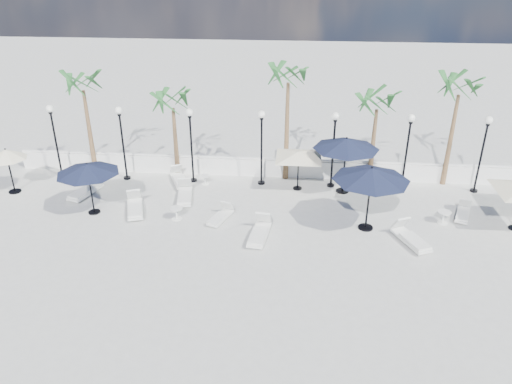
# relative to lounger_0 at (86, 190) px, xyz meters

# --- Properties ---
(ground) EXTENTS (100.00, 100.00, 0.00)m
(ground) POSITION_rel_lounger_0_xyz_m (8.37, -4.48, -0.26)
(ground) COLOR #A6A6A0
(ground) RESTS_ON ground
(balustrade) EXTENTS (26.00, 0.30, 1.01)m
(balustrade) POSITION_rel_lounger_0_xyz_m (8.37, 3.02, 0.21)
(balustrade) COLOR silver
(balustrade) RESTS_ON ground
(lamppost_0) EXTENTS (0.36, 0.36, 3.84)m
(lamppost_0) POSITION_rel_lounger_0_xyz_m (-2.13, 2.02, 2.23)
(lamppost_0) COLOR black
(lamppost_0) RESTS_ON ground
(lamppost_1) EXTENTS (0.36, 0.36, 3.84)m
(lamppost_1) POSITION_rel_lounger_0_xyz_m (1.37, 2.02, 2.23)
(lamppost_1) COLOR black
(lamppost_1) RESTS_ON ground
(lamppost_2) EXTENTS (0.36, 0.36, 3.84)m
(lamppost_2) POSITION_rel_lounger_0_xyz_m (4.87, 2.02, 2.23)
(lamppost_2) COLOR black
(lamppost_2) RESTS_ON ground
(lamppost_3) EXTENTS (0.36, 0.36, 3.84)m
(lamppost_3) POSITION_rel_lounger_0_xyz_m (8.37, 2.02, 2.23)
(lamppost_3) COLOR black
(lamppost_3) RESTS_ON ground
(lamppost_4) EXTENTS (0.36, 0.36, 3.84)m
(lamppost_4) POSITION_rel_lounger_0_xyz_m (11.87, 2.02, 2.23)
(lamppost_4) COLOR black
(lamppost_4) RESTS_ON ground
(lamppost_5) EXTENTS (0.36, 0.36, 3.84)m
(lamppost_5) POSITION_rel_lounger_0_xyz_m (15.37, 2.02, 2.23)
(lamppost_5) COLOR black
(lamppost_5) RESTS_ON ground
(lamppost_6) EXTENTS (0.36, 0.36, 3.84)m
(lamppost_6) POSITION_rel_lounger_0_xyz_m (18.87, 2.02, 2.23)
(lamppost_6) COLOR black
(lamppost_6) RESTS_ON ground
(palm_0) EXTENTS (2.60, 2.60, 5.50)m
(palm_0) POSITION_rel_lounger_0_xyz_m (-0.63, 2.82, 4.28)
(palm_0) COLOR brown
(palm_0) RESTS_ON ground
(palm_1) EXTENTS (2.60, 2.60, 4.70)m
(palm_1) POSITION_rel_lounger_0_xyz_m (3.87, 2.82, 3.50)
(palm_1) COLOR brown
(palm_1) RESTS_ON ground
(palm_2) EXTENTS (2.60, 2.60, 6.10)m
(palm_2) POSITION_rel_lounger_0_xyz_m (9.57, 2.82, 4.86)
(palm_2) COLOR brown
(palm_2) RESTS_ON ground
(palm_3) EXTENTS (2.60, 2.60, 4.90)m
(palm_3) POSITION_rel_lounger_0_xyz_m (13.87, 2.82, 3.69)
(palm_3) COLOR brown
(palm_3) RESTS_ON ground
(palm_4) EXTENTS (2.60, 2.60, 5.70)m
(palm_4) POSITION_rel_lounger_0_xyz_m (17.57, 2.82, 4.47)
(palm_4) COLOR brown
(palm_4) RESTS_ON ground
(lounger_0) EXTENTS (1.21, 2.15, 0.77)m
(lounger_0) POSITION_rel_lounger_0_xyz_m (0.00, 0.00, 0.00)
(lounger_0) COLOR white
(lounger_0) RESTS_ON ground
(lounger_1) EXTENTS (1.32, 1.95, 0.70)m
(lounger_1) POSITION_rel_lounger_0_xyz_m (4.21, 1.71, -0.02)
(lounger_1) COLOR white
(lounger_1) RESTS_ON ground
(lounger_2) EXTENTS (0.99, 2.09, 0.75)m
(lounger_2) POSITION_rel_lounger_0_xyz_m (4.87, -0.07, -0.00)
(lounger_2) COLOR white
(lounger_2) RESTS_ON ground
(lounger_3) EXTENTS (1.24, 2.12, 0.76)m
(lounger_3) POSITION_rel_lounger_0_xyz_m (2.90, -1.52, -0.00)
(lounger_3) COLOR white
(lounger_3) RESTS_ON ground
(lounger_4) EXTENTS (0.91, 2.11, 0.77)m
(lounger_4) POSITION_rel_lounger_0_xyz_m (8.71, -3.25, -0.00)
(lounger_4) COLOR white
(lounger_4) RESTS_ON ground
(lounger_5) EXTENTS (1.05, 1.71, 0.61)m
(lounger_5) POSITION_rel_lounger_0_xyz_m (6.88, -1.92, -0.05)
(lounger_5) COLOR white
(lounger_5) RESTS_ON ground
(lounger_6) EXTENTS (1.06, 1.71, 0.61)m
(lounger_6) POSITION_rel_lounger_0_xyz_m (17.56, -0.72, -0.05)
(lounger_6) COLOR white
(lounger_6) RESTS_ON ground
(lounger_7) EXTENTS (1.42, 2.11, 0.76)m
(lounger_7) POSITION_rel_lounger_0_xyz_m (14.84, -3.14, -0.00)
(lounger_7) COLOR white
(lounger_7) RESTS_ON ground
(side_table_0) EXTENTS (0.57, 0.57, 0.56)m
(side_table_0) POSITION_rel_lounger_0_xyz_m (4.93, -1.97, 0.08)
(side_table_0) COLOR white
(side_table_0) RESTS_ON ground
(side_table_1) EXTENTS (0.49, 0.49, 0.48)m
(side_table_1) POSITION_rel_lounger_0_xyz_m (5.54, 1.71, 0.03)
(side_table_1) COLOR white
(side_table_1) RESTS_ON ground
(side_table_2) EXTENTS (0.58, 0.58, 0.57)m
(side_table_2) POSITION_rel_lounger_0_xyz_m (16.56, -1.33, 0.08)
(side_table_2) COLOR white
(side_table_2) RESTS_ON ground
(parasol_navy_left) EXTENTS (2.77, 2.77, 2.45)m
(parasol_navy_left) POSITION_rel_lounger_0_xyz_m (1.06, -1.72, 1.90)
(parasol_navy_left) COLOR black
(parasol_navy_left) RESTS_ON ground
(parasol_navy_mid) EXTENTS (3.17, 3.17, 2.84)m
(parasol_navy_mid) POSITION_rel_lounger_0_xyz_m (12.42, 1.46, 2.24)
(parasol_navy_mid) COLOR black
(parasol_navy_mid) RESTS_ON ground
(parasol_navy_right) EXTENTS (3.21, 3.21, 2.87)m
(parasol_navy_right) POSITION_rel_lounger_0_xyz_m (13.16, -2.07, 2.27)
(parasol_navy_right) COLOR black
(parasol_navy_right) RESTS_ON ground
(parasol_cream_sq_a) EXTENTS (4.34, 4.34, 2.13)m
(parasol_cream_sq_a) POSITION_rel_lounger_0_xyz_m (10.21, 1.58, 1.72)
(parasol_cream_sq_a) COLOR black
(parasol_cream_sq_a) RESTS_ON ground
(parasol_cream_small) EXTENTS (1.87, 1.87, 2.30)m
(parasol_cream_small) POSITION_rel_lounger_0_xyz_m (-3.63, 0.01, 1.71)
(parasol_cream_small) COLOR black
(parasol_cream_small) RESTS_ON ground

